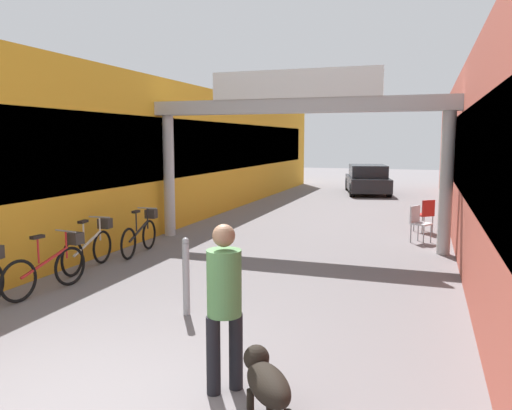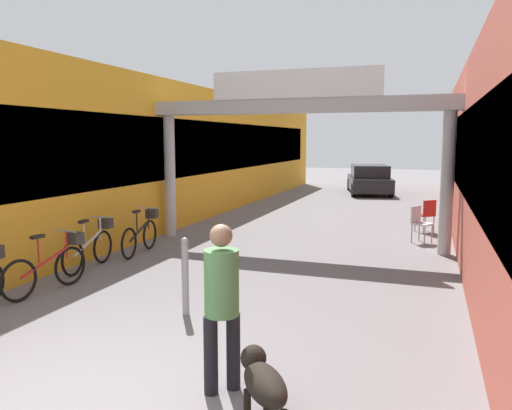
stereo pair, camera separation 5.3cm
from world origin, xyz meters
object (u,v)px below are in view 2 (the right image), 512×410
at_px(bicycle_silver_third, 91,246).
at_px(bicycle_black_farthest, 142,233).
at_px(cafe_chair_aluminium_nearer, 419,221).
at_px(bollard_post_metal, 185,276).
at_px(parked_car_black, 369,180).
at_px(cafe_chair_red_farther, 427,213).
at_px(bicycle_red_second, 51,265).
at_px(dog_on_leash, 263,381).
at_px(pedestrian_with_dog, 222,297).

relative_size(bicycle_silver_third, bicycle_black_farthest, 1.00).
xyz_separation_m(bicycle_black_farthest, cafe_chair_aluminium_nearer, (5.76, 3.16, 0.10)).
bearing_deg(bicycle_silver_third, bollard_post_metal, -30.90).
bearing_deg(bollard_post_metal, bicycle_silver_third, 149.10).
xyz_separation_m(bollard_post_metal, parked_car_black, (0.62, 17.23, 0.07)).
bearing_deg(cafe_chair_red_farther, parked_car_black, 105.33).
bearing_deg(bicycle_silver_third, parked_car_black, 77.04).
bearing_deg(bicycle_red_second, dog_on_leash, -29.04).
distance_m(bicycle_red_second, bicycle_silver_third, 1.51).
height_order(dog_on_leash, bollard_post_metal, bollard_post_metal).
xyz_separation_m(pedestrian_with_dog, bicycle_black_farthest, (-4.07, 5.06, -0.53)).
height_order(pedestrian_with_dog, cafe_chair_aluminium_nearer, pedestrian_with_dog).
relative_size(pedestrian_with_dog, bicycle_black_farthest, 1.00).
bearing_deg(bicycle_silver_third, cafe_chair_aluminium_nearer, 37.70).
bearing_deg(cafe_chair_red_farther, bicycle_black_farthest, -142.23).
bearing_deg(bicycle_red_second, parked_car_black, 79.21).
bearing_deg(bicycle_silver_third, pedestrian_with_dog, -40.05).
height_order(cafe_chair_aluminium_nearer, parked_car_black, parked_car_black).
bearing_deg(cafe_chair_red_farther, cafe_chair_aluminium_nearer, -96.57).
bearing_deg(bollard_post_metal, bicycle_black_farthest, 130.19).
height_order(bicycle_red_second, parked_car_black, parked_car_black).
distance_m(pedestrian_with_dog, cafe_chair_aluminium_nearer, 8.41).
bearing_deg(parked_car_black, cafe_chair_red_farther, -74.67).
relative_size(dog_on_leash, cafe_chair_red_farther, 0.91).
height_order(dog_on_leash, cafe_chair_red_farther, cafe_chair_red_farther).
bearing_deg(bicycle_red_second, cafe_chair_red_farther, 52.31).
height_order(bollard_post_metal, cafe_chair_red_farther, bollard_post_metal).
xyz_separation_m(bicycle_silver_third, parked_car_black, (3.56, 15.47, 0.21)).
distance_m(dog_on_leash, bicycle_black_farthest, 7.13).
height_order(bicycle_black_farthest, cafe_chair_red_farther, bicycle_black_farthest).
bearing_deg(bollard_post_metal, cafe_chair_red_farther, 67.67).
distance_m(bollard_post_metal, parked_car_black, 17.24).
height_order(pedestrian_with_dog, cafe_chair_red_farther, pedestrian_with_dog).
distance_m(pedestrian_with_dog, bollard_post_metal, 2.32).
bearing_deg(bicycle_red_second, bicycle_silver_third, 102.58).
bearing_deg(cafe_chair_aluminium_nearer, cafe_chair_red_farther, 83.43).
relative_size(dog_on_leash, parked_car_black, 0.19).
bearing_deg(bicycle_silver_third, bicycle_red_second, -77.42).
height_order(bollard_post_metal, parked_car_black, parked_car_black).
bearing_deg(bicycle_black_farthest, bicycle_red_second, -87.88).
distance_m(bicycle_black_farthest, cafe_chair_red_farther, 7.49).
xyz_separation_m(bollard_post_metal, cafe_chair_aluminium_nearer, (3.04, 6.38, -0.03)).
bearing_deg(bicycle_red_second, bicycle_black_farthest, 92.12).
bearing_deg(dog_on_leash, bollard_post_metal, 130.50).
distance_m(dog_on_leash, bicycle_silver_third, 6.26).
relative_size(dog_on_leash, bicycle_black_farthest, 0.48).
relative_size(dog_on_leash, bollard_post_metal, 0.72).
xyz_separation_m(bicycle_black_farthest, cafe_chair_red_farther, (5.92, 4.59, 0.10)).
bearing_deg(pedestrian_with_dog, bicycle_red_second, 151.76).
height_order(bollard_post_metal, cafe_chair_aluminium_nearer, bollard_post_metal).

